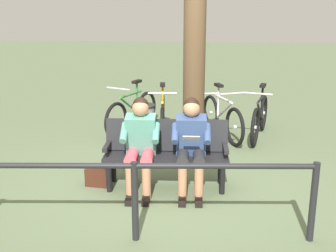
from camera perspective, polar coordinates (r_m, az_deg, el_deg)
The scene contains 13 objects.
ground_plane at distance 5.86m, azimuth 0.14°, elevation -7.85°, with size 40.00×40.00×0.00m, color #566647.
bench at distance 5.74m, azimuth -0.22°, elevation -2.94°, with size 1.62×0.54×0.87m.
person_reading at distance 5.53m, azimuth 3.00°, elevation -2.00°, with size 0.50×0.78×1.20m.
person_companion at distance 5.56m, azimuth -3.61°, elevation -1.90°, with size 0.50×0.78×1.20m.
handbag at distance 5.92m, azimuth -9.14°, elevation -6.56°, with size 0.30×0.14×0.24m, color #3F1E14.
tree_trunk at distance 6.79m, azimuth 3.47°, elevation 11.45°, with size 0.34×0.34×3.66m, color #4C3823.
litter_bin at distance 7.18m, azimuth -3.15°, elevation -0.11°, with size 0.38×0.38×0.75m.
bicycle_blue at distance 7.92m, azimuth 11.77°, elevation 1.01°, with size 0.58×1.64×0.94m.
bicycle_silver at distance 7.84m, azimuth 7.00°, elevation 1.07°, with size 0.74×1.57×0.94m.
bicycle_red at distance 7.79m, azimuth 3.89°, elevation 1.06°, with size 0.51×1.66×0.94m.
bicycle_orange at distance 7.82m, azimuth -0.70°, elevation 1.15°, with size 0.48×1.68×0.94m.
bicycle_purple at distance 8.16m, azimuth -4.67°, elevation 1.74°, with size 0.76×1.56×0.94m.
railing_fence at distance 4.42m, azimuth -4.35°, elevation -7.62°, with size 3.63×0.35×0.85m.
Camera 1 is at (-0.44, 5.34, 2.39)m, focal length 47.10 mm.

